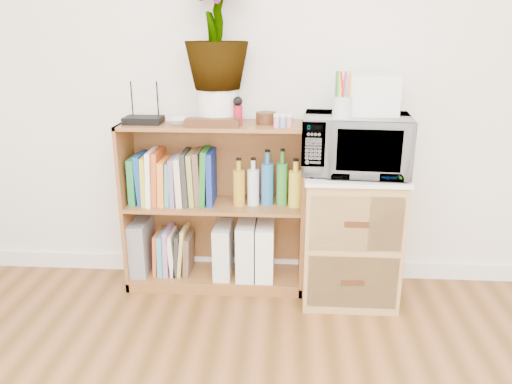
{
  "coord_description": "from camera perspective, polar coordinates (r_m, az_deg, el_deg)",
  "views": [
    {
      "loc": [
        0.05,
        -0.51,
        1.43
      ],
      "look_at": [
        -0.11,
        1.95,
        0.62
      ],
      "focal_mm": 35.0,
      "sensor_mm": 36.0,
      "label": 1
    }
  ],
  "objects": [
    {
      "name": "small_appliance",
      "position": [
        2.63,
        13.07,
        10.82
      ],
      "size": [
        0.25,
        0.21,
        0.2
      ],
      "primitive_type": "cube",
      "color": "silver",
      "rests_on": "microwave"
    },
    {
      "name": "file_box",
      "position": [
        3.0,
        -12.9,
        -6.0
      ],
      "size": [
        0.09,
        0.25,
        0.31
      ],
      "primitive_type": "cube",
      "color": "gray",
      "rests_on": "bookshelf"
    },
    {
      "name": "bookshelf",
      "position": [
        2.81,
        -4.74,
        -1.75
      ],
      "size": [
        1.0,
        0.3,
        0.95
      ],
      "primitive_type": "cube",
      "color": "brown",
      "rests_on": "ground"
    },
    {
      "name": "plant_pot",
      "position": [
        2.69,
        -4.41,
        9.76
      ],
      "size": [
        0.21,
        0.21,
        0.18
      ],
      "primitive_type": "cylinder",
      "color": "silver",
      "rests_on": "bookshelf"
    },
    {
      "name": "kokeshi_doll",
      "position": [
        2.62,
        -2.07,
        8.74
      ],
      "size": [
        0.05,
        0.05,
        0.1
      ],
      "primitive_type": "cylinder",
      "color": "maroon",
      "rests_on": "bookshelf"
    },
    {
      "name": "wicker_unit",
      "position": [
        2.78,
        10.63,
        -5.02
      ],
      "size": [
        0.5,
        0.45,
        0.7
      ],
      "primitive_type": "cube",
      "color": "#9E7542",
      "rests_on": "ground"
    },
    {
      "name": "cookbooks",
      "position": [
        2.8,
        -9.4,
        1.55
      ],
      "size": [
        0.46,
        0.2,
        0.31
      ],
      "color": "#1E7138",
      "rests_on": "bookshelf"
    },
    {
      "name": "white_bowl",
      "position": [
        2.69,
        -8.81,
        8.0
      ],
      "size": [
        0.13,
        0.13,
        0.03
      ],
      "primitive_type": "imported",
      "color": "silver",
      "rests_on": "bookshelf"
    },
    {
      "name": "potted_plant",
      "position": [
        2.66,
        -4.62,
        18.09
      ],
      "size": [
        0.34,
        0.34,
        0.6
      ],
      "primitive_type": "imported",
      "color": "#2D6729",
      "rests_on": "plant_pot"
    },
    {
      "name": "paint_jars",
      "position": [
        2.57,
        3.1,
        8.03
      ],
      "size": [
        0.12,
        0.04,
        0.06
      ],
      "primitive_type": "cube",
      "color": "pink",
      "rests_on": "bookshelf"
    },
    {
      "name": "trinket_box",
      "position": [
        2.59,
        -5.02,
        7.89
      ],
      "size": [
        0.28,
        0.07,
        0.04
      ],
      "primitive_type": "cube",
      "color": "#35190E",
      "rests_on": "bookshelf"
    },
    {
      "name": "magazine_holder_left",
      "position": [
        2.9,
        -3.76,
        -6.58
      ],
      "size": [
        0.1,
        0.24,
        0.3
      ],
      "primitive_type": "cube",
      "color": "silver",
      "rests_on": "bookshelf"
    },
    {
      "name": "magazine_holder_right",
      "position": [
        2.87,
        1.05,
        -6.6
      ],
      "size": [
        0.1,
        0.25,
        0.31
      ],
      "primitive_type": "cube",
      "color": "white",
      "rests_on": "bookshelf"
    },
    {
      "name": "skirting_board",
      "position": [
        3.08,
        2.37,
        -8.46
      ],
      "size": [
        4.0,
        0.02,
        0.1
      ],
      "primitive_type": "cube",
      "color": "white",
      "rests_on": "ground"
    },
    {
      "name": "wooden_bowl",
      "position": [
        2.67,
        1.14,
        8.45
      ],
      "size": [
        0.11,
        0.11,
        0.06
      ],
      "primitive_type": "cylinder",
      "color": "#331C0E",
      "rests_on": "bookshelf"
    },
    {
      "name": "router",
      "position": [
        2.75,
        -12.74,
        8.03
      ],
      "size": [
        0.2,
        0.14,
        0.04
      ],
      "primitive_type": "cube",
      "color": "black",
      "rests_on": "bookshelf"
    },
    {
      "name": "magazine_holder_mid",
      "position": [
        2.88,
        -1.11,
        -6.47
      ],
      "size": [
        0.1,
        0.26,
        0.32
      ],
      "primitive_type": "cube",
      "color": "silver",
      "rests_on": "bookshelf"
    },
    {
      "name": "lower_books",
      "position": [
        2.96,
        -9.36,
        -6.7
      ],
      "size": [
        0.22,
        0.19,
        0.28
      ],
      "color": "#D24D25",
      "rests_on": "bookshelf"
    },
    {
      "name": "microwave",
      "position": [
        2.61,
        11.31,
        5.38
      ],
      "size": [
        0.56,
        0.4,
        0.3
      ],
      "primitive_type": "imported",
      "rotation": [
        0.0,
        0.0,
        -0.08
      ],
      "color": "white",
      "rests_on": "wicker_unit"
    },
    {
      "name": "liquor_bottles",
      "position": [
        2.73,
        2.46,
        1.37
      ],
      "size": [
        0.46,
        0.07,
        0.32
      ],
      "color": "#B48921",
      "rests_on": "bookshelf"
    },
    {
      "name": "pen_cup",
      "position": [
        2.5,
        9.8,
        9.54
      ],
      "size": [
        0.09,
        0.09,
        0.1
      ],
      "primitive_type": "cylinder",
      "color": "silver",
      "rests_on": "microwave"
    }
  ]
}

